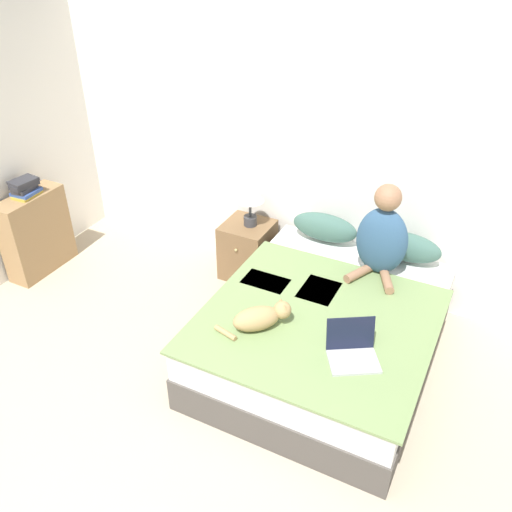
# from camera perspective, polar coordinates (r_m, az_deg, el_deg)

# --- Properties ---
(wall_back) EXTENTS (6.14, 0.05, 2.55)m
(wall_back) POSITION_cam_1_polar(r_m,az_deg,el_deg) (4.67, 7.20, 11.07)
(wall_back) COLOR white
(wall_back) RESTS_ON ground_plane
(bed) EXTENTS (1.61, 1.96, 0.53)m
(bed) POSITION_cam_1_polar(r_m,az_deg,el_deg) (4.20, 7.23, -7.96)
(bed) COLOR #4C4742
(bed) RESTS_ON ground_plane
(pillow_near) EXTENTS (0.58, 0.21, 0.25)m
(pillow_near) POSITION_cam_1_polar(r_m,az_deg,el_deg) (4.73, 7.25, 3.01)
(pillow_near) COLOR #42665B
(pillow_near) RESTS_ON bed
(pillow_far) EXTENTS (0.58, 0.21, 0.25)m
(pillow_far) POSITION_cam_1_polar(r_m,az_deg,el_deg) (4.59, 15.46, 0.95)
(pillow_far) COLOR #42665B
(pillow_far) RESTS_ON bed
(person_sitting) EXTENTS (0.40, 0.39, 0.76)m
(person_sitting) POSITION_cam_1_polar(r_m,az_deg,el_deg) (4.27, 13.14, 1.97)
(person_sitting) COLOR #33567A
(person_sitting) RESTS_ON bed
(cat_tabby) EXTENTS (0.45, 0.40, 0.19)m
(cat_tabby) POSITION_cam_1_polar(r_m,az_deg,el_deg) (3.74, 0.52, -6.45)
(cat_tabby) COLOR tan
(cat_tabby) RESTS_ON bed
(laptop_open) EXTENTS (0.42, 0.40, 0.24)m
(laptop_open) POSITION_cam_1_polar(r_m,az_deg,el_deg) (3.60, 10.11, -9.85)
(laptop_open) COLOR #B7B7BC
(laptop_open) RESTS_ON bed
(nightstand) EXTENTS (0.43, 0.45, 0.54)m
(nightstand) POSITION_cam_1_polar(r_m,az_deg,el_deg) (5.10, -0.90, 0.68)
(nightstand) COLOR brown
(nightstand) RESTS_ON ground_plane
(table_lamp) EXTENTS (0.25, 0.25, 0.42)m
(table_lamp) POSITION_cam_1_polar(r_m,az_deg,el_deg) (4.81, -0.62, 6.41)
(table_lamp) COLOR #38383D
(table_lamp) RESTS_ON nightstand
(bookshelf) EXTENTS (0.25, 0.67, 0.79)m
(bookshelf) POSITION_cam_1_polar(r_m,az_deg,el_deg) (5.52, -22.12, 2.24)
(bookshelf) COLOR #99754C
(bookshelf) RESTS_ON ground_plane
(book_stack_top) EXTENTS (0.20, 0.25, 0.16)m
(book_stack_top) POSITION_cam_1_polar(r_m,az_deg,el_deg) (5.31, -23.14, 6.60)
(book_stack_top) COLOR gold
(book_stack_top) RESTS_ON bookshelf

